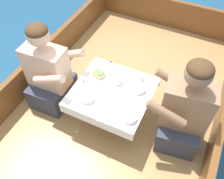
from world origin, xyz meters
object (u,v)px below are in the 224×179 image
object	(u,v)px
person_starboard	(184,113)
coffee_cup_port	(118,81)
sandwich	(99,74)
coffee_cup_starboard	(140,78)
person_port	(49,74)

from	to	relation	value
person_starboard	coffee_cup_port	bearing A→B (deg)	-13.71
coffee_cup_port	sandwich	bearing A→B (deg)	179.97
person_starboard	coffee_cup_starboard	xyz separation A→B (m)	(-0.47, 0.19, 0.03)
person_starboard	coffee_cup_starboard	size ratio (longest dim) A/B	10.91
person_port	person_starboard	xyz separation A→B (m)	(1.31, 0.11, 0.01)
coffee_cup_starboard	coffee_cup_port	bearing A→B (deg)	-143.45
person_port	sandwich	distance (m)	0.49
person_port	coffee_cup_port	world-z (taller)	person_port
person_starboard	sandwich	world-z (taller)	person_starboard
person_port	coffee_cup_starboard	bearing A→B (deg)	17.54
person_port	coffee_cup_port	bearing A→B (deg)	12.49
person_port	person_starboard	size ratio (longest dim) A/B	0.98
person_starboard	coffee_cup_port	distance (m)	0.65
coffee_cup_port	coffee_cup_starboard	distance (m)	0.21
person_port	person_starboard	distance (m)	1.31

